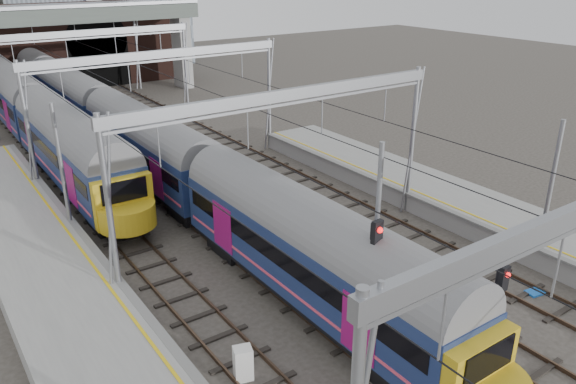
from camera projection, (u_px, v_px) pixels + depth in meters
ground at (408, 333)px, 21.14m from camera, size 160.00×160.00×0.00m
tracks at (218, 202)px, 32.50m from camera, size 14.40×80.00×0.22m
overhead_line at (163, 72)px, 34.93m from camera, size 16.80×80.00×8.00m
retaining_wall at (62, 49)px, 59.59m from camera, size 28.00×2.75×9.00m
overbridge at (58, 26)px, 53.24m from camera, size 28.00×3.00×9.25m
train_main at (106, 118)px, 40.31m from camera, size 2.82×65.23×4.85m
signal_near_left at (371, 277)px, 18.34m from camera, size 0.40×0.49×5.48m
signal_near_centre at (495, 312)px, 17.38m from camera, size 0.32×0.46×4.56m
relay_cabinet at (243, 363)px, 18.60m from camera, size 0.73×0.67×1.22m
equip_cover_a at (323, 286)px, 24.08m from camera, size 1.01×0.75×0.11m
equip_cover_b at (335, 254)px, 26.71m from camera, size 0.82×0.63×0.09m
equip_cover_c at (535, 292)px, 23.64m from camera, size 0.84×0.66×0.09m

